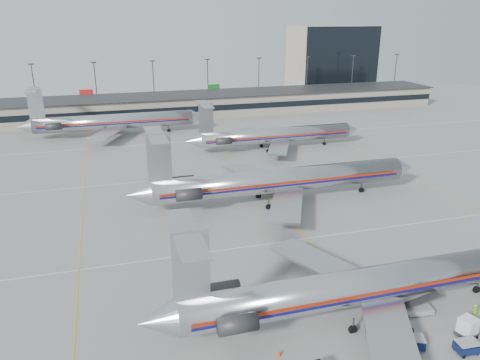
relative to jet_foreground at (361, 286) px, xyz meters
name	(u,v)px	position (x,y,z in m)	size (l,w,h in m)	color
ground	(342,275)	(2.10, 7.50, -3.49)	(260.00, 260.00, 0.00)	gray
apron_markings	(307,238)	(2.10, 17.50, -3.48)	(160.00, 0.15, 0.02)	silver
terminal	(189,104)	(2.10, 105.48, -0.33)	(162.00, 17.00, 6.25)	gray
light_mast_row	(181,80)	(2.10, 119.50, 5.10)	(163.60, 0.40, 15.28)	#38383D
distant_building	(330,59)	(64.10, 135.50, 9.01)	(30.00, 20.00, 25.00)	tan
jet_foreground	(361,286)	(0.00, 0.00, 0.00)	(45.90, 27.02, 12.01)	#BABABF
jet_second_row	(276,180)	(2.58, 31.29, 0.28)	(49.61, 29.21, 12.99)	#BABABF
jet_third_row	(273,135)	(13.06, 61.42, -0.18)	(41.65, 25.62, 11.39)	#BABABF
jet_back_row	(111,121)	(-21.73, 84.84, 0.17)	(46.08, 28.34, 12.60)	#BABABF
tug_center	(407,336)	(2.08, -5.15, -2.73)	(2.26, 1.65, 1.65)	#0B153D
cart_inner	(412,342)	(2.16, -5.89, -2.85)	(2.48, 2.11, 1.19)	#0B153D
cart_outer	(467,347)	(6.55, -7.83, -2.87)	(2.14, 1.53, 1.16)	#0B153D
uld_container	(468,327)	(8.29, -5.86, -2.51)	(2.19, 1.98, 1.94)	#2D2D30
belt_loader	(416,309)	(5.69, -1.55, -2.88)	(4.40, 1.78, 2.28)	gray
ramp_worker_near	(475,312)	(10.79, -4.04, -2.57)	(0.67, 0.44, 1.83)	#7EC712
cone_left	(279,353)	(-10.00, -3.38, -3.19)	(0.43, 0.43, 0.58)	#F83508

